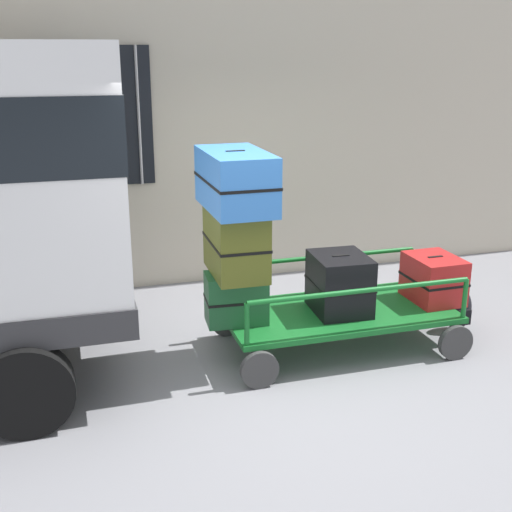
% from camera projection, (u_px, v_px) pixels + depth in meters
% --- Properties ---
extents(ground_plane, '(40.00, 40.00, 0.00)m').
position_uv_depth(ground_plane, '(273.00, 375.00, 5.73)').
color(ground_plane, gray).
extents(building_wall, '(12.00, 0.38, 5.00)m').
position_uv_depth(building_wall, '(200.00, 68.00, 7.46)').
color(building_wall, '#BCB29E').
rests_on(building_wall, ground).
extents(luggage_cart, '(2.19, 1.16, 0.38)m').
position_uv_depth(luggage_cart, '(337.00, 316.00, 6.18)').
color(luggage_cart, '#146023').
rests_on(luggage_cart, ground).
extents(cart_railing, '(2.09, 1.02, 0.39)m').
position_uv_depth(cart_railing, '(339.00, 278.00, 6.07)').
color(cart_railing, '#146023').
rests_on(cart_railing, luggage_cart).
extents(suitcase_left_bottom, '(0.57, 0.37, 0.46)m').
position_uv_depth(suitcase_left_bottom, '(236.00, 298.00, 5.83)').
color(suitcase_left_bottom, '#194C28').
rests_on(suitcase_left_bottom, luggage_cart).
extents(suitcase_left_middle, '(0.45, 0.76, 0.58)m').
position_uv_depth(suitcase_left_middle, '(236.00, 242.00, 5.67)').
color(suitcase_left_middle, '#4C5119').
rests_on(suitcase_left_middle, suitcase_left_bottom).
extents(suitcase_left_top, '(0.52, 0.95, 0.49)m').
position_uv_depth(suitcase_left_top, '(236.00, 180.00, 5.49)').
color(suitcase_left_top, '#3372C6').
rests_on(suitcase_left_top, suitcase_left_middle).
extents(suitcase_midleft_bottom, '(0.53, 0.61, 0.54)m').
position_uv_depth(suitcase_midleft_bottom, '(340.00, 283.00, 6.07)').
color(suitcase_midleft_bottom, black).
rests_on(suitcase_midleft_bottom, luggage_cart).
extents(suitcase_center_bottom, '(0.45, 0.58, 0.44)m').
position_uv_depth(suitcase_center_bottom, '(434.00, 278.00, 6.35)').
color(suitcase_center_bottom, '#B21E1E').
rests_on(suitcase_center_bottom, luggage_cart).
extents(backpack, '(0.27, 0.22, 0.44)m').
position_uv_depth(backpack, '(459.00, 310.00, 6.59)').
color(backpack, black).
rests_on(backpack, ground).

